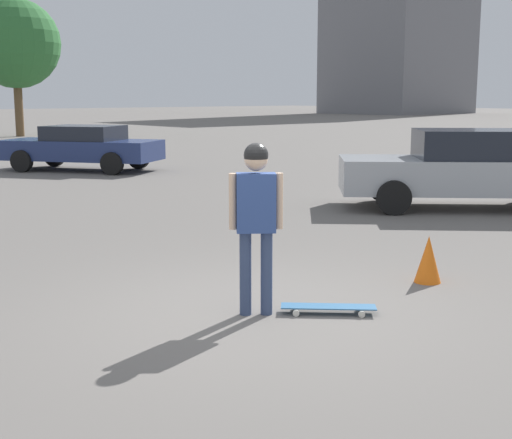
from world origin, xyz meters
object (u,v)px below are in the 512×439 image
at_px(car_parked_near, 468,168).
at_px(person, 256,208).
at_px(car_parked_far, 82,147).
at_px(traffic_cone, 428,259).
at_px(skateboard, 328,307).

bearing_deg(car_parked_near, person, 62.36).
bearing_deg(car_parked_far, traffic_cone, 134.24).
bearing_deg(person, car_parked_far, 106.54).
relative_size(person, car_parked_far, 0.36).
relative_size(skateboard, car_parked_near, 0.18).
xyz_separation_m(person, skateboard, (0.47, 0.55, -1.01)).
height_order(person, traffic_cone, person).
xyz_separation_m(skateboard, car_parked_far, (-14.17, 4.95, 0.63)).
relative_size(person, skateboard, 2.10).
bearing_deg(car_parked_far, skateboard, 127.70).
height_order(person, car_parked_near, person).
bearing_deg(car_parked_far, car_parked_near, 157.27).
bearing_deg(person, car_parked_near, 55.53).
relative_size(skateboard, traffic_cone, 1.47).
relative_size(skateboard, car_parked_far, 0.17).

